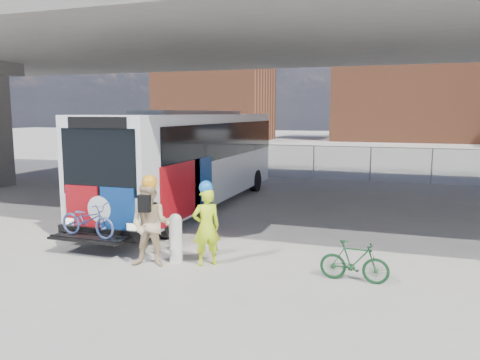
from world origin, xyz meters
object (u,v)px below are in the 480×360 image
at_px(bollard, 176,236).
at_px(cyclist_tan, 151,224).
at_px(bus, 194,152).
at_px(bike_parked, 354,262).
at_px(cyclist_hivis, 206,225).

xyz_separation_m(bollard, cyclist_tan, (-0.41, -0.47, 0.39)).
height_order(bus, bollard, bus).
relative_size(cyclist_tan, bike_parked, 1.48).
distance_m(bus, cyclist_hivis, 7.16).
bearing_deg(bollard, bike_parked, 0.36).
relative_size(bus, bollard, 10.77).
distance_m(bollard, cyclist_hivis, 0.87).
bearing_deg(cyclist_tan, bike_parked, -6.28).
relative_size(bus, cyclist_tan, 5.91).
distance_m(cyclist_hivis, cyclist_tan, 1.31).
distance_m(bus, cyclist_tan, 7.18).
bearing_deg(cyclist_hivis, cyclist_tan, -16.83).
relative_size(bus, bike_parked, 8.74).
height_order(bus, cyclist_hivis, bus).
xyz_separation_m(bus, bike_parked, (6.59, -6.33, -1.66)).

